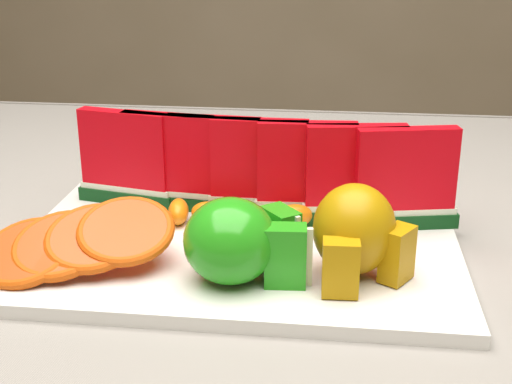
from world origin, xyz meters
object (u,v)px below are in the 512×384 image
(side_plate, at_px, (291,151))
(platter, at_px, (240,242))
(pear_cluster, at_px, (356,233))
(apple_cluster, at_px, (239,242))

(side_plate, bearing_deg, platter, -94.84)
(pear_cluster, relative_size, side_plate, 0.45)
(platter, height_order, apple_cluster, apple_cluster)
(platter, height_order, side_plate, platter)
(platter, relative_size, apple_cluster, 3.44)
(pear_cluster, xyz_separation_m, side_plate, (-0.08, 0.36, -0.05))
(platter, distance_m, apple_cluster, 0.09)
(platter, relative_size, side_plate, 1.90)
(pear_cluster, bearing_deg, side_plate, 102.32)
(platter, relative_size, pear_cluster, 4.20)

